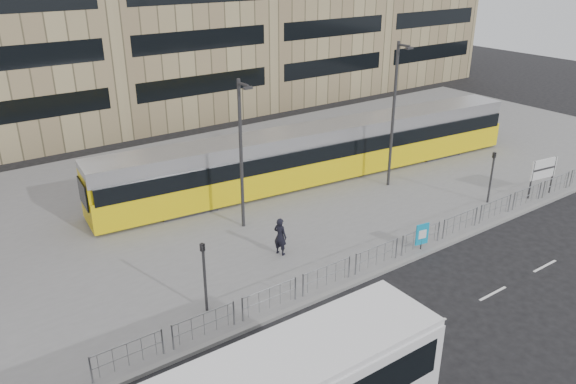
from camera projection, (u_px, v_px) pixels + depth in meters
ground at (394, 269)px, 26.37m from camera, size 120.00×120.00×0.00m
plaza at (256, 187)px, 35.31m from camera, size 64.00×24.00×0.15m
kerb at (393, 267)px, 26.38m from camera, size 64.00×0.25×0.17m
pedestrian_barrier at (417, 235)px, 27.43m from camera, size 32.07×0.07×1.10m
road_markings at (478, 301)px, 23.92m from camera, size 62.00×0.12×0.01m
tram at (322, 152)px, 36.01m from camera, size 29.74×5.71×3.49m
station_sign at (543, 170)px, 33.29m from camera, size 2.03×0.37×2.34m
ad_panel at (422, 235)px, 27.50m from camera, size 0.74×0.18×1.39m
pedestrian at (280, 236)px, 27.01m from camera, size 0.68×0.82×1.91m
traffic_light_west at (204, 269)px, 22.30m from camera, size 0.22×0.24×3.10m
traffic_light_east at (492, 171)px, 32.25m from camera, size 0.17×0.21×3.10m
lamp_post_west at (241, 150)px, 28.43m from camera, size 0.45×1.04×7.94m
lamp_post_east at (394, 111)px, 33.56m from camera, size 0.45×1.04×8.89m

